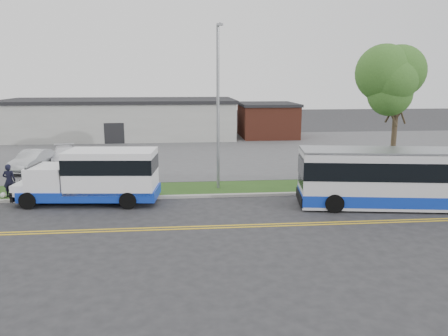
{
  "coord_description": "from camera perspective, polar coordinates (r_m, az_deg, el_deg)",
  "views": [
    {
      "loc": [
        0.92,
        -22.83,
        6.64
      ],
      "look_at": [
        3.23,
        1.47,
        1.6
      ],
      "focal_mm": 35.0,
      "sensor_mm": 36.0,
      "label": 1
    }
  ],
  "objects": [
    {
      "name": "lane_line_north",
      "position": [
        20.13,
        -7.81,
        -7.69
      ],
      "size": [
        70.0,
        0.12,
        0.01
      ],
      "primitive_type": "cube",
      "color": "gold",
      "rests_on": "ground"
    },
    {
      "name": "lane_line_south",
      "position": [
        19.85,
        -7.84,
        -7.98
      ],
      "size": [
        70.0,
        0.12,
        0.01
      ],
      "primitive_type": "cube",
      "color": "gold",
      "rests_on": "ground"
    },
    {
      "name": "grocery_bag_left",
      "position": [
        27.21,
        -26.87,
        -3.18
      ],
      "size": [
        0.32,
        0.32,
        0.32
      ],
      "primitive_type": "sphere",
      "color": "white",
      "rests_on": "verge"
    },
    {
      "name": "parked_car_b",
      "position": [
        36.07,
        -20.13,
        1.58
      ],
      "size": [
        2.92,
        4.93,
        1.34
      ],
      "primitive_type": "imported",
      "rotation": [
        0.0,
        0.0,
        0.24
      ],
      "color": "white",
      "rests_on": "parking_lot"
    },
    {
      "name": "brick_wing",
      "position": [
        49.98,
        5.68,
        6.24
      ],
      "size": [
        6.3,
        7.3,
        3.9
      ],
      "color": "brown",
      "rests_on": "ground"
    },
    {
      "name": "verge",
      "position": [
        26.58,
        -7.25,
        -2.79
      ],
      "size": [
        80.0,
        3.3,
        0.1
      ],
      "primitive_type": "cube",
      "color": "#294A18",
      "rests_on": "ground"
    },
    {
      "name": "parking_lot",
      "position": [
        40.38,
        -6.67,
        2.2
      ],
      "size": [
        80.0,
        25.0,
        0.1
      ],
      "primitive_type": "cube",
      "color": "#4C4C4F",
      "rests_on": "ground"
    },
    {
      "name": "shuttle_bus",
      "position": [
        24.34,
        -16.12,
        -0.87
      ],
      "size": [
        7.75,
        3.14,
        2.9
      ],
      "rotation": [
        0.0,
        0.0,
        -0.09
      ],
      "color": "#0F30A9",
      "rests_on": "ground"
    },
    {
      "name": "grocery_bag_right",
      "position": [
        27.45,
        -25.34,
        -2.92
      ],
      "size": [
        0.32,
        0.32,
        0.32
      ],
      "primitive_type": "sphere",
      "color": "white",
      "rests_on": "verge"
    },
    {
      "name": "tree_east",
      "position": [
        28.96,
        21.77,
        9.99
      ],
      "size": [
        5.2,
        5.2,
        8.33
      ],
      "color": "#33271B",
      "rests_on": "verge"
    },
    {
      "name": "streetlight_near",
      "position": [
        25.68,
        -0.78,
        8.53
      ],
      "size": [
        0.35,
        1.53,
        9.5
      ],
      "color": "gray",
      "rests_on": "verge"
    },
    {
      "name": "commercial_building",
      "position": [
        50.5,
        -13.37,
        6.29
      ],
      "size": [
        25.4,
        10.4,
        4.35
      ],
      "color": "#9E9E99",
      "rests_on": "ground"
    },
    {
      "name": "pedestrian",
      "position": [
        27.15,
        -26.25,
        -1.47
      ],
      "size": [
        0.68,
        0.45,
        1.87
      ],
      "primitive_type": "imported",
      "rotation": [
        0.0,
        0.0,
        3.15
      ],
      "color": "black",
      "rests_on": "verge"
    },
    {
      "name": "parked_car_a",
      "position": [
        34.2,
        -23.68,
        0.91
      ],
      "size": [
        2.4,
        4.72,
        1.48
      ],
      "primitive_type": "imported",
      "rotation": [
        0.0,
        0.0,
        -0.19
      ],
      "color": "#AEB1B6",
      "rests_on": "parking_lot"
    },
    {
      "name": "ground",
      "position": [
        23.79,
        -7.45,
        -4.64
      ],
      "size": [
        140.0,
        140.0,
        0.0
      ],
      "primitive_type": "plane",
      "color": "#28282B",
      "rests_on": "ground"
    },
    {
      "name": "curb",
      "position": [
        24.83,
        -7.37,
        -3.76
      ],
      "size": [
        80.0,
        0.3,
        0.15
      ],
      "primitive_type": "cube",
      "color": "#9E9B93",
      "rests_on": "ground"
    },
    {
      "name": "transit_bus",
      "position": [
        24.51,
        22.71,
        -1.26
      ],
      "size": [
        11.24,
        4.13,
        3.05
      ],
      "rotation": [
        0.0,
        0.0,
        -0.15
      ],
      "color": "silver",
      "rests_on": "ground"
    }
  ]
}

